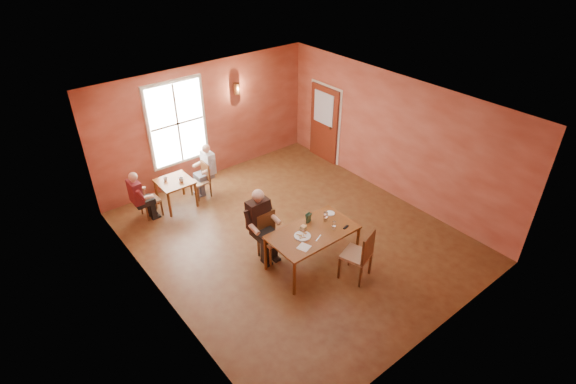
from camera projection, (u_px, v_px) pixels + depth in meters
ground at (294, 236)px, 9.82m from camera, size 6.00×7.00×0.01m
wall_back at (206, 122)px, 11.31m from camera, size 6.00×0.04×3.00m
wall_front at (443, 270)px, 6.71m from camera, size 6.00×0.04×3.00m
wall_left at (154, 235)px, 7.43m from camera, size 0.04×7.00×3.00m
wall_right at (392, 137)px, 10.59m from camera, size 0.04×7.00×3.00m
ceiling at (295, 107)px, 8.20m from camera, size 6.00×7.00×0.04m
window at (177, 124)px, 10.75m from camera, size 1.36×0.10×1.96m
door at (324, 124)px, 12.31m from camera, size 0.12×1.04×2.10m
wall_sconce at (237, 89)px, 11.34m from camera, size 0.16×0.16×0.28m
main_table at (312, 248)px, 8.86m from camera, size 1.72×0.97×0.81m
chair_diner_main at (272, 238)px, 8.97m from camera, size 0.44×0.44×1.00m
diner_main at (273, 229)px, 8.82m from camera, size 0.59×0.59×1.48m
chair_empty at (356, 254)px, 8.48m from camera, size 0.62×0.62×1.11m
plate_food at (302, 236)px, 8.50m from camera, size 0.32×0.32×0.04m
sandwich at (303, 229)px, 8.60m from camera, size 0.12×0.11×0.12m
goblet_a at (326, 216)px, 8.88m from camera, size 0.11×0.11×0.21m
goblet_c at (334, 225)px, 8.64m from camera, size 0.09×0.09×0.20m
menu_stand at (309, 218)px, 8.84m from camera, size 0.14×0.09×0.21m
knife at (318, 238)px, 8.47m from camera, size 0.21×0.10×0.00m
napkin at (304, 247)px, 8.24m from camera, size 0.27×0.27×0.01m
side_plate at (330, 213)px, 9.14m from camera, size 0.23×0.23×0.01m
sunglasses at (346, 227)px, 8.75m from camera, size 0.15×0.07×0.02m
second_table at (176, 193)px, 10.66m from camera, size 0.77×0.77×0.68m
chair_diner_white at (200, 181)px, 10.95m from camera, size 0.39×0.39×0.87m
diner_white at (200, 174)px, 10.87m from camera, size 0.50×0.50×1.25m
chair_diner_maroon at (150, 199)px, 10.27m from camera, size 0.39×0.39×0.88m
diner_maroon at (147, 193)px, 10.16m from camera, size 0.49×0.49×1.23m
cup_a at (181, 180)px, 10.45m from camera, size 0.15×0.15×0.09m
cup_b at (165, 179)px, 10.47m from camera, size 0.12×0.12×0.09m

